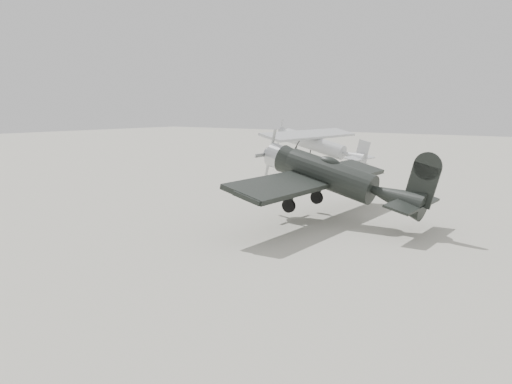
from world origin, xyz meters
TOP-DOWN VIEW (x-y plane):
  - ground at (0.00, 0.00)m, footprint 160.00×160.00m
  - lowwing_monoplane at (3.93, 6.64)m, footprint 7.71×10.67m
  - highwing_monoplane at (-6.46, 23.55)m, footprint 8.29×11.66m

SIDE VIEW (x-z plane):
  - ground at x=0.00m, z-range 0.00..0.00m
  - lowwing_monoplane at x=3.93m, z-range 0.10..3.58m
  - highwing_monoplane at x=-6.46m, z-range 0.42..3.74m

